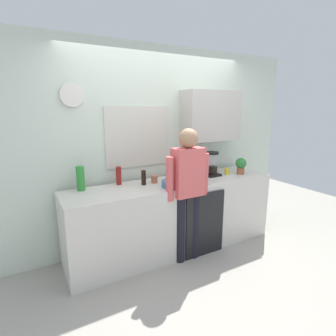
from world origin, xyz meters
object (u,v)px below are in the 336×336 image
at_px(coffee_maker, 211,165).
at_px(cup_blue_mug, 201,175).
at_px(potted_plant, 241,165).
at_px(bottle_dark_sauce, 144,178).
at_px(bottle_clear_soda, 80,178).
at_px(dish_soap, 174,173).
at_px(bottle_red_vinegar, 119,176).
at_px(person_at_sink, 188,185).
at_px(cup_yellow_cup, 227,171).
at_px(mixing_bowl, 171,184).
at_px(cup_terracotta_mug, 154,179).

xyz_separation_m(coffee_maker, cup_blue_mug, (-0.22, -0.08, -0.10)).
height_order(coffee_maker, potted_plant, coffee_maker).
bearing_deg(bottle_dark_sauce, bottle_clear_soda, 168.45).
distance_m(coffee_maker, dish_soap, 0.56).
distance_m(coffee_maker, bottle_red_vinegar, 1.27).
bearing_deg(bottle_clear_soda, bottle_dark_sauce, -11.55).
relative_size(coffee_maker, cup_blue_mug, 3.30).
height_order(bottle_clear_soda, potted_plant, bottle_clear_soda).
height_order(potted_plant, person_at_sink, person_at_sink).
bearing_deg(cup_blue_mug, cup_yellow_cup, 1.81).
bearing_deg(bottle_red_vinegar, bottle_clear_soda, -177.98).
distance_m(mixing_bowl, potted_plant, 1.17).
distance_m(bottle_dark_sauce, cup_terracotta_mug, 0.16).
distance_m(potted_plant, dish_soap, 0.98).
bearing_deg(cup_blue_mug, dish_soap, 156.16).
xyz_separation_m(cup_terracotta_mug, potted_plant, (1.25, -0.19, 0.09)).
bearing_deg(potted_plant, cup_yellow_cup, 152.02).
xyz_separation_m(bottle_dark_sauce, bottle_red_vinegar, (-0.26, 0.16, 0.02)).
bearing_deg(bottle_clear_soda, bottle_red_vinegar, 2.02).
bearing_deg(cup_terracotta_mug, potted_plant, -8.73).
relative_size(coffee_maker, dish_soap, 1.83).
bearing_deg(bottle_clear_soda, cup_terracotta_mug, -8.47).
xyz_separation_m(cup_blue_mug, dish_soap, (-0.33, 0.15, 0.03)).
height_order(coffee_maker, cup_terracotta_mug, coffee_maker).
relative_size(bottle_dark_sauce, bottle_clear_soda, 0.64).
xyz_separation_m(coffee_maker, mixing_bowl, (-0.76, -0.21, -0.11)).
distance_m(cup_yellow_cup, person_at_sink, 0.90).
relative_size(bottle_clear_soda, person_at_sink, 0.17).
bearing_deg(person_at_sink, cup_yellow_cup, 21.96).
relative_size(coffee_maker, mixing_bowl, 1.50).
height_order(coffee_maker, bottle_dark_sauce, coffee_maker).
bearing_deg(person_at_sink, dish_soap, 85.07).
bearing_deg(coffee_maker, person_at_sink, -150.05).
bearing_deg(cup_terracotta_mug, coffee_maker, -2.61).
xyz_separation_m(bottle_clear_soda, person_at_sink, (1.10, -0.52, -0.10)).
relative_size(cup_yellow_cup, person_at_sink, 0.05).
xyz_separation_m(bottle_red_vinegar, cup_blue_mug, (1.04, -0.26, -0.06)).
bearing_deg(cup_blue_mug, bottle_dark_sauce, 172.57).
bearing_deg(dish_soap, potted_plant, -13.00).
bearing_deg(coffee_maker, bottle_red_vinegar, 171.72).
height_order(bottle_dark_sauce, bottle_clear_soda, bottle_clear_soda).
height_order(bottle_red_vinegar, cup_terracotta_mug, bottle_red_vinegar).
bearing_deg(bottle_clear_soda, cup_blue_mug, -9.40).
distance_m(bottle_clear_soda, cup_yellow_cup, 1.96).
distance_m(bottle_dark_sauce, person_at_sink, 0.54).
relative_size(cup_terracotta_mug, potted_plant, 0.40).
distance_m(coffee_maker, bottle_clear_soda, 1.71).
bearing_deg(cup_yellow_cup, cup_terracotta_mug, 174.53).
bearing_deg(person_at_sink, cup_blue_mug, 37.97).
bearing_deg(mixing_bowl, coffee_maker, 15.72).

